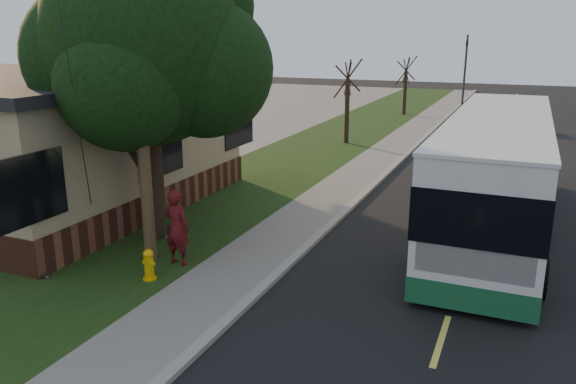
# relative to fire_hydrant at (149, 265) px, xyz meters

# --- Properties ---
(ground) EXTENTS (120.00, 120.00, 0.00)m
(ground) POSITION_rel_fire_hydrant_xyz_m (2.60, 0.00, -0.43)
(ground) COLOR black
(ground) RESTS_ON ground
(road) EXTENTS (8.00, 80.00, 0.01)m
(road) POSITION_rel_fire_hydrant_xyz_m (6.60, 10.00, -0.43)
(road) COLOR black
(road) RESTS_ON ground
(curb) EXTENTS (0.25, 80.00, 0.12)m
(curb) POSITION_rel_fire_hydrant_xyz_m (2.60, 10.00, -0.37)
(curb) COLOR gray
(curb) RESTS_ON ground
(sidewalk) EXTENTS (2.00, 80.00, 0.08)m
(sidewalk) POSITION_rel_fire_hydrant_xyz_m (1.60, 10.00, -0.39)
(sidewalk) COLOR slate
(sidewalk) RESTS_ON ground
(grass_verge) EXTENTS (5.00, 80.00, 0.07)m
(grass_verge) POSITION_rel_fire_hydrant_xyz_m (-1.90, 10.00, -0.40)
(grass_verge) COLOR black
(grass_verge) RESTS_ON ground
(building_lot) EXTENTS (15.00, 80.00, 0.04)m
(building_lot) POSITION_rel_fire_hydrant_xyz_m (-11.90, 10.00, -0.41)
(building_lot) COLOR slate
(building_lot) RESTS_ON ground
(fire_hydrant) EXTENTS (0.32, 0.32, 0.74)m
(fire_hydrant) POSITION_rel_fire_hydrant_xyz_m (0.00, 0.00, 0.00)
(fire_hydrant) COLOR #E6AB0C
(fire_hydrant) RESTS_ON grass_verge
(utility_pole) EXTENTS (2.86, 3.21, 9.07)m
(utility_pole) POSITION_rel_fire_hydrant_xyz_m (-0.71, 0.99, 4.20)
(utility_pole) COLOR #473321
(utility_pole) RESTS_ON ground
(leafy_tree) EXTENTS (6.30, 6.00, 7.80)m
(leafy_tree) POSITION_rel_fire_hydrant_xyz_m (-1.57, 2.65, 4.73)
(leafy_tree) COLOR black
(leafy_tree) RESTS_ON grass_verge
(bare_tree_near) EXTENTS (1.38, 1.21, 4.31)m
(bare_tree_near) POSITION_rel_fire_hydrant_xyz_m (-0.90, 18.00, 1.72)
(bare_tree_near) COLOR black
(bare_tree_near) RESTS_ON grass_verge
(bare_tree_far) EXTENTS (1.38, 1.21, 4.03)m
(bare_tree_far) POSITION_rel_fire_hydrant_xyz_m (-0.40, 30.00, 1.57)
(bare_tree_far) COLOR black
(bare_tree_far) RESTS_ON grass_verge
(traffic_signal) EXTENTS (0.18, 0.22, 5.50)m
(traffic_signal) POSITION_rel_fire_hydrant_xyz_m (3.10, 34.00, 2.73)
(traffic_signal) COLOR #2D2D30
(traffic_signal) RESTS_ON ground
(transit_bus) EXTENTS (2.84, 12.31, 3.33)m
(transit_bus) POSITION_rel_fire_hydrant_xyz_m (6.98, 7.10, 1.34)
(transit_bus) COLOR silver
(transit_bus) RESTS_ON ground
(skateboarder) EXTENTS (0.72, 0.49, 1.90)m
(skateboarder) POSITION_rel_fire_hydrant_xyz_m (0.10, 1.04, 0.59)
(skateboarder) COLOR #511012
(skateboarder) RESTS_ON grass_verge
(skateboard_main) EXTENTS (0.48, 0.92, 0.08)m
(skateboard_main) POSITION_rel_fire_hydrant_xyz_m (-1.46, 2.76, -0.30)
(skateboard_main) COLOR black
(skateboard_main) RESTS_ON grass_verge
(skateboard_spare) EXTENTS (0.82, 0.40, 0.07)m
(skateboard_spare) POSITION_rel_fire_hydrant_xyz_m (-2.59, -0.81, -0.31)
(skateboard_spare) COLOR black
(skateboard_spare) RESTS_ON grass_verge
(dumpster) EXTENTS (2.00, 1.81, 1.45)m
(dumpster) POSITION_rel_fire_hydrant_xyz_m (-5.10, 2.62, 0.33)
(dumpster) COLOR black
(dumpster) RESTS_ON building_lot
(distant_car) EXTENTS (1.80, 4.41, 1.50)m
(distant_car) POSITION_rel_fire_hydrant_xyz_m (5.09, 26.94, 0.32)
(distant_car) COLOR black
(distant_car) RESTS_ON ground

